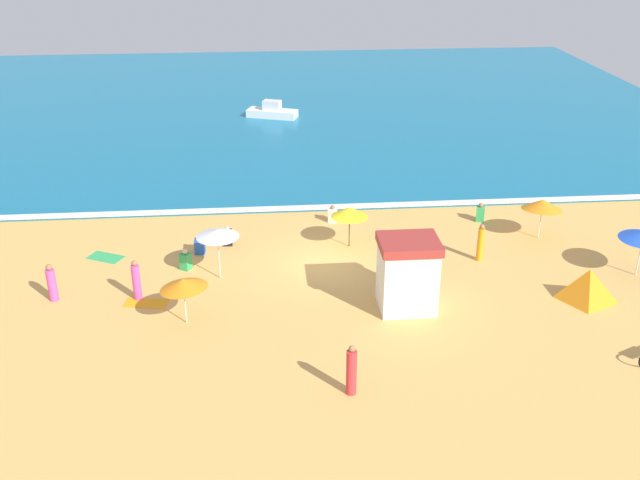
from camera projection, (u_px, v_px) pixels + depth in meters
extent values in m
plane|color=#E0A856|center=(321.00, 264.00, 32.10)|extent=(60.00, 60.00, 0.00)
cube|color=#146B93|center=(290.00, 104.00, 57.36)|extent=(60.00, 44.00, 0.10)
cube|color=white|center=(311.00, 208.00, 37.74)|extent=(57.00, 0.70, 0.01)
cube|color=white|center=(407.00, 278.00, 28.13)|extent=(2.13, 1.83, 2.59)
cube|color=#A5332D|center=(409.00, 244.00, 27.51)|extent=(2.29, 1.97, 0.34)
cylinder|color=silver|center=(640.00, 253.00, 30.74)|extent=(0.05, 0.05, 2.03)
cylinder|color=silver|center=(185.00, 302.00, 27.25)|extent=(0.05, 0.05, 1.81)
cone|color=orange|center=(183.00, 284.00, 26.92)|extent=(2.48, 2.48, 0.53)
cylinder|color=silver|center=(541.00, 219.00, 34.19)|extent=(0.05, 0.05, 1.90)
cone|color=orange|center=(543.00, 205.00, 33.87)|extent=(2.57, 2.59, 0.69)
cylinder|color=silver|center=(219.00, 255.00, 30.45)|extent=(0.05, 0.05, 2.19)
cone|color=white|center=(217.00, 233.00, 30.04)|extent=(1.90, 1.90, 0.32)
cylinder|color=#4C3823|center=(349.00, 227.00, 33.36)|extent=(0.05, 0.05, 1.90)
cone|color=yellow|center=(350.00, 212.00, 33.03)|extent=(1.77, 1.77, 0.48)
pyramid|color=orange|center=(588.00, 285.00, 28.88)|extent=(2.21, 2.08, 1.39)
cylinder|color=#D84CA5|center=(52.00, 285.00, 28.91)|extent=(0.49, 0.49, 1.36)
sphere|color=#9E6B47|center=(49.00, 267.00, 28.58)|extent=(0.25, 0.25, 0.25)
cube|color=blue|center=(200.00, 246.00, 32.96)|extent=(0.48, 0.48, 0.68)
sphere|color=#9E6B47|center=(199.00, 237.00, 32.77)|extent=(0.24, 0.24, 0.24)
cube|color=green|center=(480.00, 214.00, 36.26)|extent=(0.50, 0.50, 0.75)
sphere|color=#9E6B47|center=(481.00, 205.00, 36.06)|extent=(0.23, 0.23, 0.23)
cylinder|color=orange|center=(480.00, 245.00, 32.13)|extent=(0.36, 0.36, 1.52)
sphere|color=#9E6B47|center=(482.00, 227.00, 31.76)|extent=(0.23, 0.23, 0.23)
cylinder|color=red|center=(351.00, 372.00, 23.33)|extent=(0.48, 0.48, 1.61)
sphere|color=#9E6B47|center=(352.00, 349.00, 22.95)|extent=(0.22, 0.22, 0.22)
cube|color=green|center=(186.00, 261.00, 31.51)|extent=(0.55, 0.55, 0.74)
sphere|color=beige|center=(185.00, 251.00, 31.31)|extent=(0.23, 0.23, 0.23)
cube|color=black|center=(228.00, 237.00, 33.76)|extent=(0.43, 0.43, 0.73)
sphere|color=#DBA884|center=(227.00, 228.00, 33.56)|extent=(0.22, 0.22, 0.22)
cube|color=white|center=(333.00, 215.00, 36.18)|extent=(0.49, 0.49, 0.70)
sphere|color=#9E6B47|center=(333.00, 207.00, 35.99)|extent=(0.21, 0.21, 0.21)
cylinder|color=#D84CA5|center=(137.00, 282.00, 28.97)|extent=(0.36, 0.36, 1.50)
sphere|color=#9E6B47|center=(134.00, 263.00, 28.62)|extent=(0.22, 0.22, 0.22)
cube|color=green|center=(106.00, 257.00, 32.68)|extent=(1.80, 1.48, 0.01)
cube|color=orange|center=(146.00, 303.00, 28.94)|extent=(1.81, 1.02, 0.01)
cube|color=white|center=(272.00, 113.00, 53.49)|extent=(3.87, 2.44, 0.55)
cube|color=silver|center=(272.00, 105.00, 53.23)|extent=(1.46, 1.16, 0.68)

